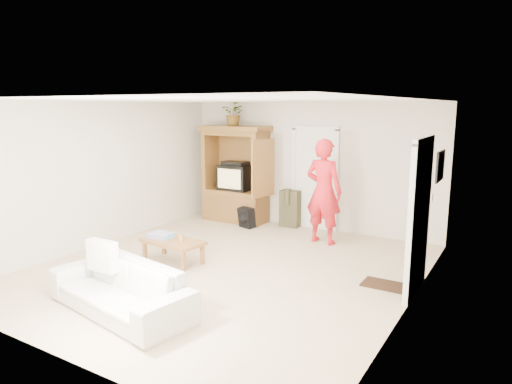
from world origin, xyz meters
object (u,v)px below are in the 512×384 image
coffee_table (173,243)px  man (324,191)px  armoire (237,180)px  sofa (120,288)px

coffee_table → man: bearing=59.4°
armoire → coffee_table: bearing=-77.2°
armoire → man: (2.30, -0.57, 0.06)m
sofa → coffee_table: 1.84m
man → sofa: man is taller
armoire → sofa: (1.30, -4.59, -0.61)m
man → coffee_table: size_ratio=1.82×
man → coffee_table: (-1.65, -2.30, -0.64)m
man → coffee_table: bearing=60.1°
armoire → sofa: size_ratio=1.01×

